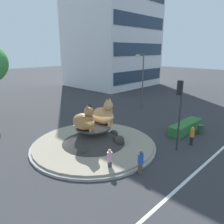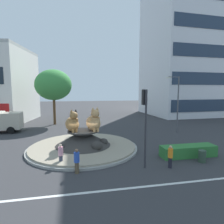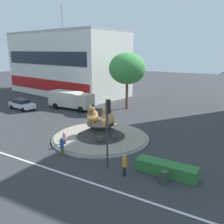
# 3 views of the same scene
# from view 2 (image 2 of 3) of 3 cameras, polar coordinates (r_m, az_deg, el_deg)

# --- Properties ---
(ground_plane) EXTENTS (160.00, 160.00, 0.00)m
(ground_plane) POSITION_cam_2_polar(r_m,az_deg,el_deg) (17.72, -8.90, -11.05)
(ground_plane) COLOR #333335
(lane_centreline) EXTENTS (112.00, 0.20, 0.01)m
(lane_centreline) POSITION_cam_2_polar(r_m,az_deg,el_deg) (10.69, -7.14, -23.48)
(lane_centreline) COLOR silver
(lane_centreline) RESTS_ON ground
(roundabout_island) EXTENTS (10.03, 10.03, 1.69)m
(roundabout_island) POSITION_cam_2_polar(r_m,az_deg,el_deg) (17.53, -8.89, -9.12)
(roundabout_island) COLOR gray
(roundabout_island) RESTS_ON ground
(cat_statue_tabby) EXTENTS (1.68, 2.33, 2.05)m
(cat_statue_tabby) POSITION_cam_2_polar(r_m,az_deg,el_deg) (17.03, -12.13, -3.39)
(cat_statue_tabby) COLOR #9E703D
(cat_statue_tabby) RESTS_ON roundabout_island
(cat_statue_calico) EXTENTS (1.66, 2.33, 2.22)m
(cat_statue_calico) POSITION_cam_2_polar(r_m,az_deg,el_deg) (17.00, -5.68, -3.08)
(cat_statue_calico) COLOR tan
(cat_statue_calico) RESTS_ON roundabout_island
(traffic_light_mast) EXTENTS (0.36, 0.45, 5.44)m
(traffic_light_mast) POSITION_cam_2_polar(r_m,az_deg,el_deg) (12.78, 10.17, -0.59)
(traffic_light_mast) COLOR #2D2D33
(traffic_light_mast) RESTS_ON ground
(office_tower) EXTENTS (16.97, 15.49, 30.42)m
(office_tower) POSITION_cam_2_polar(r_m,az_deg,el_deg) (46.57, 22.04, 18.36)
(office_tower) COLOR silver
(office_tower) RESTS_ON ground
(clipped_hedge_strip) EXTENTS (4.59, 1.20, 0.90)m
(clipped_hedge_strip) POSITION_cam_2_polar(r_m,az_deg,el_deg) (16.60, 22.50, -11.08)
(clipped_hedge_strip) COLOR #2D7033
(clipped_hedge_strip) RESTS_ON ground
(broadleaf_tree_behind_island) EXTENTS (5.61, 5.61, 8.64)m
(broadleaf_tree_behind_island) POSITION_cam_2_polar(r_m,az_deg,el_deg) (30.46, -17.67, 7.97)
(broadleaf_tree_behind_island) COLOR brown
(broadleaf_tree_behind_island) RESTS_ON ground
(streetlight_arm) EXTENTS (1.89, 0.49, 7.13)m
(streetlight_arm) POSITION_cam_2_polar(r_m,az_deg,el_deg) (24.58, 19.41, 3.35)
(streetlight_arm) COLOR #4C4C51
(streetlight_arm) RESTS_ON ground
(pedestrian_pink_shirt) EXTENTS (0.35, 0.35, 1.56)m
(pedestrian_pink_shirt) POSITION_cam_2_polar(r_m,az_deg,el_deg) (14.07, -15.60, -12.45)
(pedestrian_pink_shirt) COLOR #33384C
(pedestrian_pink_shirt) RESTS_ON ground
(pedestrian_blue_shirt) EXTENTS (0.36, 0.36, 1.63)m
(pedestrian_blue_shirt) POSITION_cam_2_polar(r_m,az_deg,el_deg) (12.52, -10.87, -14.57)
(pedestrian_blue_shirt) COLOR brown
(pedestrian_blue_shirt) RESTS_ON ground
(pedestrian_orange_shirt) EXTENTS (0.34, 0.34, 1.59)m
(pedestrian_orange_shirt) POSITION_cam_2_polar(r_m,az_deg,el_deg) (13.74, 17.60, -12.88)
(pedestrian_orange_shirt) COLOR black
(pedestrian_orange_shirt) RESTS_ON ground
(litter_bin) EXTENTS (0.56, 0.56, 0.90)m
(litter_bin) POSITION_cam_2_polar(r_m,az_deg,el_deg) (15.76, 26.12, -12.21)
(litter_bin) COLOR #2D4233
(litter_bin) RESTS_ON ground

